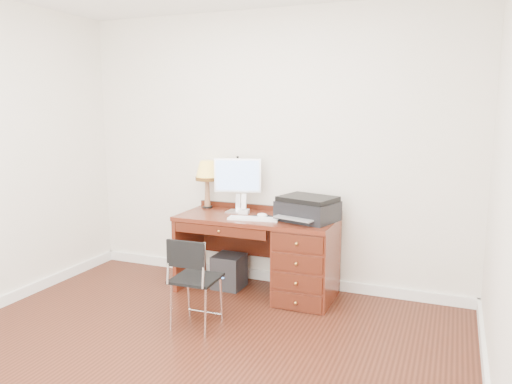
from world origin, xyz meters
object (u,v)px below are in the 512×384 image
at_px(printer, 308,209).
at_px(equipment_box, 229,271).
at_px(chair, 192,274).
at_px(leg_lamp, 207,174).
at_px(desk, 289,254).
at_px(phone, 244,208).
at_px(monitor, 238,178).

xyz_separation_m(printer, equipment_box, (-0.79, -0.01, -0.69)).
bearing_deg(chair, leg_lamp, 109.28).
xyz_separation_m(desk, chair, (-0.50, -0.94, 0.05)).
bearing_deg(leg_lamp, phone, -14.65).
distance_m(desk, equipment_box, 0.67).
distance_m(phone, equipment_box, 0.66).
xyz_separation_m(monitor, phone, (0.08, -0.06, -0.28)).
bearing_deg(equipment_box, desk, 0.27).
bearing_deg(monitor, equipment_box, -129.94).
height_order(desk, monitor, monitor).
xyz_separation_m(monitor, equipment_box, (-0.05, -0.12, -0.92)).
bearing_deg(desk, phone, 172.02).
xyz_separation_m(leg_lamp, chair, (0.44, -1.13, -0.64)).
bearing_deg(leg_lamp, printer, -8.56).
relative_size(monitor, leg_lamp, 1.10).
distance_m(monitor, chair, 1.24).
distance_m(desk, monitor, 0.89).
bearing_deg(leg_lamp, equipment_box, -29.07).
bearing_deg(equipment_box, leg_lamp, 152.02).
height_order(monitor, equipment_box, monitor).
bearing_deg(phone, chair, -100.60).
bearing_deg(phone, printer, -13.93).
relative_size(phone, equipment_box, 0.59).
xyz_separation_m(chair, equipment_box, (-0.12, 0.95, -0.29)).
bearing_deg(printer, phone, -167.92).
height_order(monitor, printer, monitor).
bearing_deg(phone, monitor, 135.47).
height_order(leg_lamp, equipment_box, leg_lamp).
height_order(printer, leg_lamp, leg_lamp).
bearing_deg(equipment_box, monitor, 66.41).
distance_m(phone, chair, 1.07).
height_order(leg_lamp, phone, leg_lamp).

